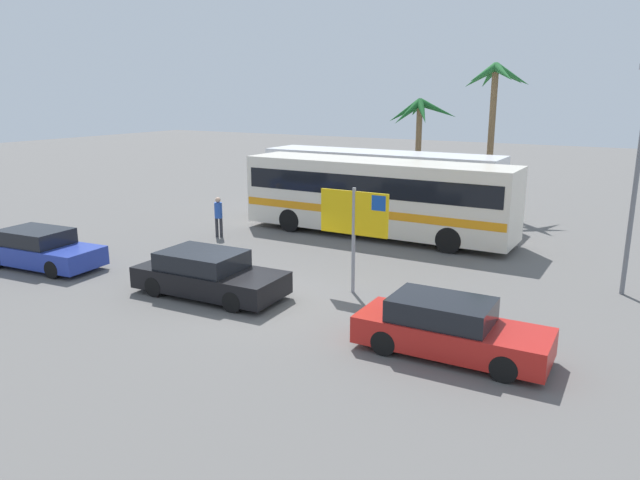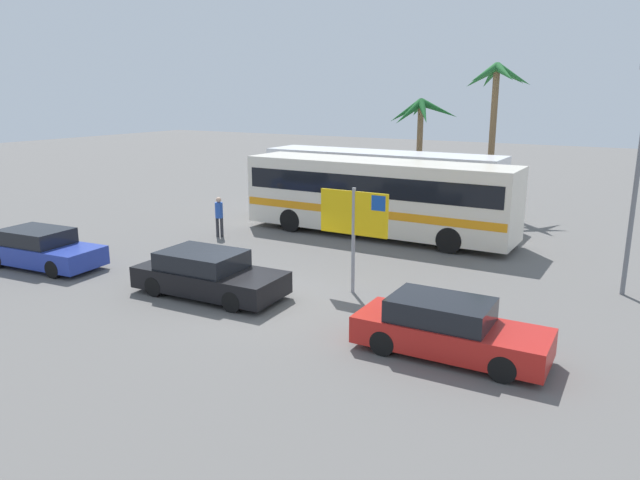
{
  "view_description": "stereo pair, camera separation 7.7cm",
  "coord_description": "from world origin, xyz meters",
  "px_view_note": "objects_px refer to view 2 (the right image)",
  "views": [
    {
      "loc": [
        9.95,
        -13.25,
        5.88
      ],
      "look_at": [
        0.66,
        2.66,
        1.3
      ],
      "focal_mm": 33.32,
      "sensor_mm": 36.0,
      "label": 1
    },
    {
      "loc": [
        10.02,
        -13.21,
        5.88
      ],
      "look_at": [
        0.66,
        2.66,
        1.3
      ],
      "focal_mm": 33.32,
      "sensor_mm": 36.0,
      "label": 2
    }
  ],
  "objects_px": {
    "bus_rear_coach": "(380,181)",
    "pedestrian_near_sign": "(219,214)",
    "car_blue": "(41,249)",
    "car_red": "(448,329)",
    "bus_front_coach": "(377,194)",
    "car_black": "(208,274)",
    "ferry_sign": "(355,217)"
  },
  "relations": [
    {
      "from": "bus_front_coach",
      "to": "pedestrian_near_sign",
      "type": "relative_size",
      "value": 6.8
    },
    {
      "from": "car_blue",
      "to": "car_red",
      "type": "distance_m",
      "value": 14.46
    },
    {
      "from": "car_blue",
      "to": "car_red",
      "type": "bearing_deg",
      "value": -4.24
    },
    {
      "from": "ferry_sign",
      "to": "car_blue",
      "type": "xyz_separation_m",
      "value": [
        -10.6,
        -3.04,
        -1.69
      ]
    },
    {
      "from": "bus_front_coach",
      "to": "ferry_sign",
      "type": "xyz_separation_m",
      "value": [
        2.57,
        -7.0,
        0.54
      ]
    },
    {
      "from": "bus_front_coach",
      "to": "car_black",
      "type": "distance_m",
      "value": 9.52
    },
    {
      "from": "ferry_sign",
      "to": "bus_front_coach",
      "type": "bearing_deg",
      "value": 109.92
    },
    {
      "from": "ferry_sign",
      "to": "pedestrian_near_sign",
      "type": "bearing_deg",
      "value": 156.47
    },
    {
      "from": "ferry_sign",
      "to": "car_red",
      "type": "distance_m",
      "value": 5.07
    },
    {
      "from": "bus_front_coach",
      "to": "bus_rear_coach",
      "type": "distance_m",
      "value": 3.75
    },
    {
      "from": "pedestrian_near_sign",
      "to": "bus_front_coach",
      "type": "bearing_deg",
      "value": -92.33
    },
    {
      "from": "bus_rear_coach",
      "to": "pedestrian_near_sign",
      "type": "xyz_separation_m",
      "value": [
        -4.12,
        -6.95,
        -0.79
      ]
    },
    {
      "from": "ferry_sign",
      "to": "pedestrian_near_sign",
      "type": "distance_m",
      "value": 8.97
    },
    {
      "from": "bus_rear_coach",
      "to": "car_red",
      "type": "xyz_separation_m",
      "value": [
        7.88,
        -13.28,
        -1.15
      ]
    },
    {
      "from": "bus_front_coach",
      "to": "bus_rear_coach",
      "type": "height_order",
      "value": "same"
    },
    {
      "from": "bus_front_coach",
      "to": "car_red",
      "type": "relative_size",
      "value": 2.61
    },
    {
      "from": "ferry_sign",
      "to": "car_black",
      "type": "distance_m",
      "value": 4.68
    },
    {
      "from": "car_black",
      "to": "pedestrian_near_sign",
      "type": "bearing_deg",
      "value": 124.54
    },
    {
      "from": "bus_front_coach",
      "to": "car_red",
      "type": "xyz_separation_m",
      "value": [
        6.43,
        -9.82,
        -1.15
      ]
    },
    {
      "from": "car_black",
      "to": "car_blue",
      "type": "relative_size",
      "value": 1.04
    },
    {
      "from": "bus_front_coach",
      "to": "bus_rear_coach",
      "type": "relative_size",
      "value": 1.0
    },
    {
      "from": "ferry_sign",
      "to": "car_red",
      "type": "height_order",
      "value": "ferry_sign"
    },
    {
      "from": "car_red",
      "to": "bus_rear_coach",
      "type": "bearing_deg",
      "value": 119.46
    },
    {
      "from": "car_blue",
      "to": "car_red",
      "type": "relative_size",
      "value": 1.02
    },
    {
      "from": "bus_front_coach",
      "to": "ferry_sign",
      "type": "relative_size",
      "value": 3.59
    },
    {
      "from": "bus_rear_coach",
      "to": "pedestrian_near_sign",
      "type": "distance_m",
      "value": 8.12
    },
    {
      "from": "pedestrian_near_sign",
      "to": "car_red",
      "type": "bearing_deg",
      "value": -152.22
    },
    {
      "from": "car_blue",
      "to": "pedestrian_near_sign",
      "type": "xyz_separation_m",
      "value": [
        2.45,
        6.54,
        0.36
      ]
    },
    {
      "from": "car_black",
      "to": "car_blue",
      "type": "bearing_deg",
      "value": -177.37
    },
    {
      "from": "bus_rear_coach",
      "to": "car_black",
      "type": "height_order",
      "value": "bus_rear_coach"
    },
    {
      "from": "car_red",
      "to": "pedestrian_near_sign",
      "type": "bearing_deg",
      "value": 150.97
    },
    {
      "from": "car_black",
      "to": "car_blue",
      "type": "height_order",
      "value": "same"
    }
  ]
}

